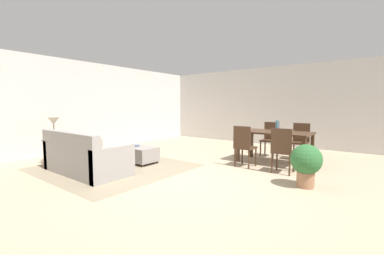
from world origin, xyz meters
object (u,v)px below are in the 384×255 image
at_px(ottoman_table, 138,153).
at_px(dining_chair_far_left, 270,137).
at_px(dining_chair_near_left, 244,144).
at_px(potted_plant, 306,162).
at_px(dining_chair_far_right, 301,139).
at_px(side_table, 55,145).
at_px(book_on_ottoman, 133,146).
at_px(dining_table, 275,135).
at_px(vase_centerpiece, 277,126).
at_px(table_lamp, 54,122).
at_px(dining_chair_near_right, 282,148).
at_px(couch, 85,159).

height_order(ottoman_table, dining_chair_far_left, dining_chair_far_left).
bearing_deg(dining_chair_near_left, potted_plant, -23.61).
bearing_deg(dining_chair_far_right, side_table, -137.26).
distance_m(dining_chair_near_left, book_on_ottoman, 2.62).
relative_size(dining_table, vase_centerpiece, 6.22).
xyz_separation_m(side_table, book_on_ottoman, (1.28, 1.23, -0.05)).
distance_m(vase_centerpiece, potted_plant, 1.81).
relative_size(table_lamp, book_on_ottoman, 2.02).
relative_size(dining_chair_near_right, potted_plant, 1.27).
bearing_deg(dining_chair_far_left, dining_chair_far_right, 4.37).
height_order(couch, potted_plant, couch).
height_order(couch, table_lamp, table_lamp).
xyz_separation_m(ottoman_table, dining_chair_far_left, (2.22, 2.72, 0.30)).
xyz_separation_m(ottoman_table, dining_chair_near_right, (3.05, 1.13, 0.30)).
bearing_deg(book_on_ottoman, dining_chair_far_right, 42.27).
bearing_deg(dining_chair_far_right, table_lamp, -137.26).
relative_size(couch, potted_plant, 2.66).
distance_m(side_table, dining_chair_far_right, 5.98).
relative_size(table_lamp, vase_centerpiece, 2.03).
bearing_deg(dining_table, dining_chair_far_right, 66.04).
height_order(dining_chair_near_left, potted_plant, dining_chair_near_left).
distance_m(side_table, dining_table, 5.15).
relative_size(dining_table, dining_chair_near_right, 1.75).
bearing_deg(potted_plant, couch, -154.78).
distance_m(ottoman_table, dining_chair_near_left, 2.50).
height_order(dining_table, vase_centerpiece, vase_centerpiece).
height_order(couch, vase_centerpiece, vase_centerpiece).
distance_m(dining_table, dining_chair_near_right, 0.93).
height_order(ottoman_table, side_table, side_table).
relative_size(side_table, vase_centerpiece, 2.24).
bearing_deg(dining_chair_near_left, dining_chair_far_right, 64.30).
xyz_separation_m(table_lamp, dining_chair_far_left, (3.63, 4.00, -0.47)).
xyz_separation_m(side_table, dining_chair_far_right, (4.39, 4.06, 0.06)).
bearing_deg(dining_chair_near_right, dining_table, 118.66).
xyz_separation_m(dining_chair_near_left, dining_chair_near_right, (0.85, -0.02, 0.00)).
relative_size(dining_chair_near_right, vase_centerpiece, 3.55).
relative_size(couch, table_lamp, 3.68).
bearing_deg(dining_chair_near_left, dining_chair_near_right, -1.37).
height_order(table_lamp, dining_chair_far_right, table_lamp).
relative_size(table_lamp, potted_plant, 0.72).
relative_size(couch, ottoman_table, 2.06).
bearing_deg(table_lamp, vase_centerpiece, 38.75).
distance_m(couch, ottoman_table, 1.26).
xyz_separation_m(side_table, dining_table, (4.02, 3.22, 0.21)).
bearing_deg(vase_centerpiece, book_on_ottoman, -143.89).
relative_size(ottoman_table, dining_chair_far_left, 1.02).
relative_size(ottoman_table, dining_table, 0.58).
distance_m(dining_chair_far_right, vase_centerpiece, 0.94).
height_order(dining_table, dining_chair_far_right, dining_chair_far_right).
relative_size(dining_chair_near_left, vase_centerpiece, 3.55).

